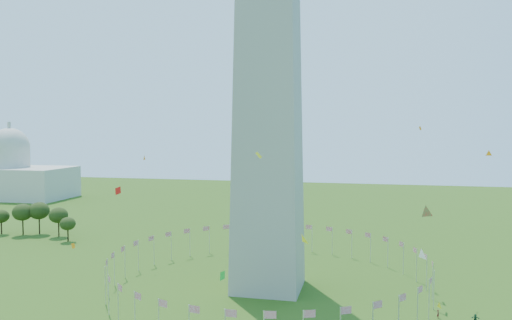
{
  "coord_description": "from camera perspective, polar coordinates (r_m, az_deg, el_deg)",
  "views": [
    {
      "loc": [
        24.19,
        -73.17,
        41.08
      ],
      "look_at": [
        0.1,
        35.0,
        33.9
      ],
      "focal_mm": 35.0,
      "sensor_mm": 36.0,
      "label": 1
    }
  ],
  "objects": [
    {
      "name": "flag_ring",
      "position": [
        130.74,
        1.42,
        -12.54
      ],
      "size": [
        80.24,
        80.24,
        9.0
      ],
      "color": "silver",
      "rests_on": "ground"
    },
    {
      "name": "tree_line_west",
      "position": [
        213.09,
        -25.84,
        -6.25
      ],
      "size": [
        55.19,
        15.46,
        12.52
      ],
      "color": "#2F4416",
      "rests_on": "ground"
    },
    {
      "name": "capitol_building",
      "position": [
        325.75,
        -26.29,
        0.14
      ],
      "size": [
        70.0,
        35.0,
        46.0
      ],
      "primitive_type": null,
      "color": "beige",
      "rests_on": "ground"
    },
    {
      "name": "kites_aloft",
      "position": [
        99.23,
        7.83,
        -7.75
      ],
      "size": [
        122.16,
        75.05,
        37.35
      ],
      "color": "yellow",
      "rests_on": "ground"
    }
  ]
}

